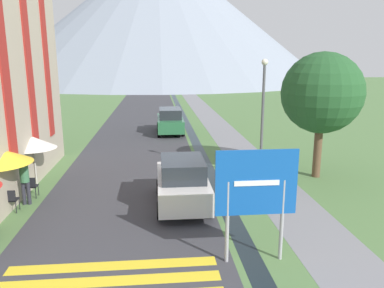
{
  "coord_description": "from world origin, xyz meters",
  "views": [
    {
      "loc": [
        -1.28,
        -4.29,
        5.33
      ],
      "look_at": [
        0.08,
        10.0,
        2.04
      ],
      "focal_mm": 35.0,
      "sensor_mm": 36.0,
      "label": 1
    }
  ],
  "objects_px": {
    "parked_car_near": "(182,182)",
    "cafe_chair_far_left": "(31,185)",
    "cafe_chair_middle": "(11,199)",
    "parked_car_far": "(170,121)",
    "person_standing_terrace": "(25,179)",
    "cafe_umbrella_rear_white": "(33,143)",
    "streetlamp": "(263,110)",
    "road_sign": "(256,190)",
    "tree_by_path": "(322,93)",
    "cafe_chair_far_right": "(14,186)"
  },
  "relations": [
    {
      "from": "cafe_chair_far_right",
      "to": "person_standing_terrace",
      "type": "height_order",
      "value": "person_standing_terrace"
    },
    {
      "from": "parked_car_near",
      "to": "cafe_chair_far_left",
      "type": "relative_size",
      "value": 4.61
    },
    {
      "from": "streetlamp",
      "to": "cafe_umbrella_rear_white",
      "type": "bearing_deg",
      "value": -179.37
    },
    {
      "from": "parked_car_near",
      "to": "person_standing_terrace",
      "type": "relative_size",
      "value": 2.31
    },
    {
      "from": "parked_car_far",
      "to": "person_standing_terrace",
      "type": "distance_m",
      "value": 14.45
    },
    {
      "from": "person_standing_terrace",
      "to": "tree_by_path",
      "type": "height_order",
      "value": "tree_by_path"
    },
    {
      "from": "parked_car_near",
      "to": "cafe_chair_middle",
      "type": "xyz_separation_m",
      "value": [
        -6.05,
        -0.08,
        -0.4
      ]
    },
    {
      "from": "cafe_chair_far_right",
      "to": "cafe_umbrella_rear_white",
      "type": "xyz_separation_m",
      "value": [
        0.4,
        1.38,
        1.39
      ]
    },
    {
      "from": "road_sign",
      "to": "cafe_chair_middle",
      "type": "relative_size",
      "value": 3.63
    },
    {
      "from": "parked_car_far",
      "to": "cafe_chair_far_right",
      "type": "xyz_separation_m",
      "value": [
        -6.52,
        -12.51,
        -0.4
      ]
    },
    {
      "from": "road_sign",
      "to": "parked_car_far",
      "type": "relative_size",
      "value": 0.7
    },
    {
      "from": "parked_car_near",
      "to": "parked_car_far",
      "type": "xyz_separation_m",
      "value": [
        0.08,
        13.86,
        0.0
      ]
    },
    {
      "from": "person_standing_terrace",
      "to": "tree_by_path",
      "type": "distance_m",
      "value": 12.69
    },
    {
      "from": "road_sign",
      "to": "cafe_chair_far_right",
      "type": "bearing_deg",
      "value": 146.19
    },
    {
      "from": "person_standing_terrace",
      "to": "tree_by_path",
      "type": "relative_size",
      "value": 0.3
    },
    {
      "from": "cafe_chair_far_left",
      "to": "cafe_umbrella_rear_white",
      "type": "bearing_deg",
      "value": 126.29
    },
    {
      "from": "streetlamp",
      "to": "cafe_chair_far_left",
      "type": "bearing_deg",
      "value": -170.95
    },
    {
      "from": "cafe_chair_far_left",
      "to": "cafe_chair_middle",
      "type": "xyz_separation_m",
      "value": [
        -0.25,
        -1.4,
        0.0
      ]
    },
    {
      "from": "streetlamp",
      "to": "road_sign",
      "type": "bearing_deg",
      "value": -106.86
    },
    {
      "from": "cafe_chair_far_right",
      "to": "tree_by_path",
      "type": "bearing_deg",
      "value": -3.93
    },
    {
      "from": "parked_car_near",
      "to": "cafe_umbrella_rear_white",
      "type": "xyz_separation_m",
      "value": [
        -6.04,
        2.73,
        1.0
      ]
    },
    {
      "from": "streetlamp",
      "to": "cafe_chair_far_right",
      "type": "bearing_deg",
      "value": -171.69
    },
    {
      "from": "cafe_chair_far_right",
      "to": "tree_by_path",
      "type": "height_order",
      "value": "tree_by_path"
    },
    {
      "from": "parked_car_far",
      "to": "tree_by_path",
      "type": "xyz_separation_m",
      "value": [
        6.3,
        -10.98,
        2.92
      ]
    },
    {
      "from": "parked_car_far",
      "to": "cafe_chair_middle",
      "type": "bearing_deg",
      "value": -113.72
    },
    {
      "from": "cafe_chair_far_left",
      "to": "tree_by_path",
      "type": "relative_size",
      "value": 0.15
    },
    {
      "from": "cafe_chair_far_left",
      "to": "cafe_chair_middle",
      "type": "bearing_deg",
      "value": -73.55
    },
    {
      "from": "tree_by_path",
      "to": "parked_car_near",
      "type": "bearing_deg",
      "value": -155.68
    },
    {
      "from": "parked_car_near",
      "to": "cafe_chair_middle",
      "type": "relative_size",
      "value": 4.61
    },
    {
      "from": "road_sign",
      "to": "cafe_chair_far_right",
      "type": "xyz_separation_m",
      "value": [
        -8.09,
        5.42,
        -1.49
      ]
    },
    {
      "from": "cafe_chair_far_left",
      "to": "cafe_chair_far_right",
      "type": "bearing_deg",
      "value": -156.3
    },
    {
      "from": "parked_car_far",
      "to": "cafe_chair_far_left",
      "type": "bearing_deg",
      "value": -115.11
    },
    {
      "from": "cafe_chair_far_right",
      "to": "cafe_chair_middle",
      "type": "bearing_deg",
      "value": -85.31
    },
    {
      "from": "road_sign",
      "to": "streetlamp",
      "type": "xyz_separation_m",
      "value": [
        2.09,
        6.9,
        1.14
      ]
    },
    {
      "from": "parked_car_near",
      "to": "cafe_chair_far_left",
      "type": "height_order",
      "value": "parked_car_near"
    },
    {
      "from": "road_sign",
      "to": "cafe_chair_middle",
      "type": "distance_m",
      "value": 8.79
    },
    {
      "from": "cafe_chair_middle",
      "to": "streetlamp",
      "type": "bearing_deg",
      "value": 42.96
    },
    {
      "from": "cafe_chair_middle",
      "to": "cafe_umbrella_rear_white",
      "type": "xyz_separation_m",
      "value": [
        0.01,
        2.82,
        1.39
      ]
    },
    {
      "from": "parked_car_far",
      "to": "streetlamp",
      "type": "height_order",
      "value": "streetlamp"
    },
    {
      "from": "parked_car_near",
      "to": "cafe_umbrella_rear_white",
      "type": "bearing_deg",
      "value": 155.67
    },
    {
      "from": "parked_car_near",
      "to": "cafe_chair_middle",
      "type": "bearing_deg",
      "value": -179.21
    },
    {
      "from": "road_sign",
      "to": "cafe_umbrella_rear_white",
      "type": "distance_m",
      "value": 10.26
    },
    {
      "from": "parked_car_near",
      "to": "tree_by_path",
      "type": "height_order",
      "value": "tree_by_path"
    },
    {
      "from": "cafe_chair_far_left",
      "to": "cafe_umbrella_rear_white",
      "type": "relative_size",
      "value": 0.39
    },
    {
      "from": "cafe_chair_middle",
      "to": "streetlamp",
      "type": "height_order",
      "value": "streetlamp"
    },
    {
      "from": "parked_car_far",
      "to": "cafe_chair_middle",
      "type": "distance_m",
      "value": 15.24
    },
    {
      "from": "road_sign",
      "to": "parked_car_near",
      "type": "relative_size",
      "value": 0.79
    },
    {
      "from": "parked_car_near",
      "to": "cafe_chair_middle",
      "type": "distance_m",
      "value": 6.07
    },
    {
      "from": "road_sign",
      "to": "cafe_chair_far_left",
      "type": "bearing_deg",
      "value": 144.12
    },
    {
      "from": "cafe_chair_far_left",
      "to": "cafe_chair_middle",
      "type": "height_order",
      "value": "same"
    }
  ]
}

